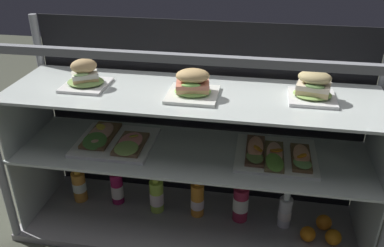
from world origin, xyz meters
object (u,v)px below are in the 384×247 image
Objects in this scene: juice_bottle_back_left at (117,187)px; juice_bottle_back_center at (197,199)px; open_sandwich_tray_near_left_corner at (114,141)px; juice_bottle_front_fourth at (157,195)px; plated_roll_sandwich_mid_left at (85,77)px; open_sandwich_tray_far_right at (276,155)px; juice_bottle_tucked_behind at (285,211)px; plated_roll_sandwich_center at (193,86)px; juice_bottle_near_post at (79,185)px; juice_bottle_front_right_end at (241,203)px; orange_fruit_beside_bottles at (308,234)px; orange_fruit_rolled_forward at (333,237)px; plated_roll_sandwich_right_of_center at (313,88)px; orange_fruit_near_left_post at (324,222)px.

juice_bottle_back_center is at bearing -3.42° from juice_bottle_back_left.
open_sandwich_tray_near_left_corner is 1.52× the size of juice_bottle_front_fourth.
open_sandwich_tray_far_right is at bearing 0.83° from plated_roll_sandwich_mid_left.
juice_bottle_tucked_behind is (0.07, 0.04, -0.32)m from open_sandwich_tray_far_right.
plated_roll_sandwich_mid_left is 0.88× the size of juice_bottle_tucked_behind.
plated_roll_sandwich_center is 0.76m from juice_bottle_tucked_behind.
plated_roll_sandwich_center reaches higher than open_sandwich_tray_far_right.
juice_bottle_front_fourth is at bearing -1.83° from juice_bottle_near_post.
juice_bottle_front_right_end is (0.22, 0.08, -0.61)m from plated_roll_sandwich_center.
juice_bottle_tucked_behind is 2.99× the size of orange_fruit_beside_bottles.
open_sandwich_tray_near_left_corner reaches higher than juice_bottle_front_right_end.
plated_roll_sandwich_center reaches higher than orange_fruit_rolled_forward.
juice_bottle_back_center reaches higher than juice_bottle_tucked_behind.
juice_bottle_front_right_end is 3.23× the size of orange_fruit_rolled_forward.
plated_roll_sandwich_center is 0.74m from juice_bottle_back_left.
juice_bottle_back_center is at bearing 6.77° from plated_roll_sandwich_mid_left.
plated_roll_sandwich_center is 1.12× the size of plated_roll_sandwich_right_of_center.
orange_fruit_rolled_forward is (0.63, -0.01, -0.67)m from plated_roll_sandwich_center.
plated_roll_sandwich_mid_left is 0.77m from juice_bottle_back_center.
open_sandwich_tray_far_right is at bearing -3.28° from juice_bottle_near_post.
juice_bottle_tucked_behind is at bearing -0.81° from juice_bottle_back_center.
plated_roll_sandwich_mid_left is at bearing -179.17° from open_sandwich_tray_far_right.
juice_bottle_back_left is at bearing 4.10° from juice_bottle_near_post.
plated_roll_sandwich_center is 2.77× the size of orange_fruit_near_left_post.
plated_roll_sandwich_right_of_center is at bearing 1.69° from plated_roll_sandwich_mid_left.
plated_roll_sandwich_right_of_center is 0.88m from open_sandwich_tray_near_left_corner.
juice_bottle_near_post is (-1.06, 0.04, -0.62)m from plated_roll_sandwich_right_of_center.
open_sandwich_tray_near_left_corner is 1.66× the size of juice_bottle_tucked_behind.
juice_bottle_front_fourth is 0.61m from juice_bottle_tucked_behind.
juice_bottle_back_center reaches higher than orange_fruit_near_left_post.
juice_bottle_back_center is at bearing 172.67° from open_sandwich_tray_far_right.
orange_fruit_near_left_post is 0.10m from orange_fruit_rolled_forward.
plated_roll_sandwich_right_of_center is (0.92, 0.03, 0.00)m from plated_roll_sandwich_mid_left.
juice_bottle_front_right_end reaches higher than orange_fruit_near_left_post.
open_sandwich_tray_far_right is (0.35, 0.03, -0.30)m from plated_roll_sandwich_center.
juice_bottle_front_fourth reaches higher than orange_fruit_near_left_post.
juice_bottle_back_left reaches higher than juice_bottle_near_post.
plated_roll_sandwich_right_of_center is 1.22m from juice_bottle_near_post.
juice_bottle_tucked_behind is (0.61, -0.00, -0.01)m from juice_bottle_front_fourth.
juice_bottle_front_right_end is at bearing 161.50° from open_sandwich_tray_far_right.
juice_bottle_front_right_end is at bearing 178.12° from juice_bottle_tucked_behind.
juice_bottle_back_left is 1.01× the size of juice_bottle_front_fourth.
plated_roll_sandwich_center is at bearing -14.39° from juice_bottle_back_left.
juice_bottle_front_right_end is at bearing 4.54° from open_sandwich_tray_near_left_corner.
juice_bottle_front_fourth is 3.27× the size of orange_fruit_beside_bottles.
plated_roll_sandwich_mid_left reaches higher than orange_fruit_beside_bottles.
plated_roll_sandwich_mid_left is 0.92m from plated_roll_sandwich_right_of_center.
open_sandwich_tray_near_left_corner reaches higher than juice_bottle_back_left.
orange_fruit_rolled_forward is at bearing -9.89° from open_sandwich_tray_far_right.
orange_fruit_near_left_post is (0.14, 0.03, -0.67)m from plated_roll_sandwich_right_of_center.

